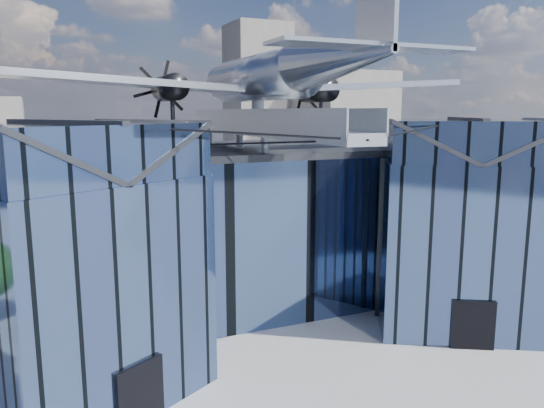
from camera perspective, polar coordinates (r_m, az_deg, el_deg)
name	(u,v)px	position (r m, az deg, el deg)	size (l,w,h in m)	color
ground_plane	(287,343)	(29.22, 1.63, -14.69)	(120.00, 120.00, 0.00)	#929297
museum	(247,221)	(32.60, -2.70, -1.82)	(32.88, 24.50, 17.60)	#405783
bg_towers	(140,127)	(75.61, -14.05, 8.00)	(77.00, 24.50, 26.00)	slate
tree_side_e	(433,210)	(49.18, 16.92, -0.64)	(3.52, 3.52, 5.19)	#321F14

